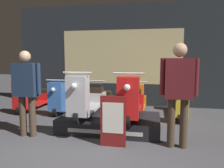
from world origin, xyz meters
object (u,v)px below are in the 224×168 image
scooter_display_left (87,99)px  person_left_browsing (26,86)px  price_sign_board (113,121)px  scooter_backrow_2 (100,100)px  person_right_browsing (179,86)px  scooter_display_right (132,101)px  scooter_backrow_0 (33,98)px  scooter_backrow_1 (65,99)px  scooter_backrow_3 (137,102)px  scooter_backrow_4 (177,103)px

scooter_display_left → person_left_browsing: 1.22m
person_left_browsing → price_sign_board: bearing=-6.1°
scooter_backrow_2 → person_right_browsing: (1.86, -2.00, 0.70)m
scooter_display_right → scooter_backrow_0: bearing=154.8°
scooter_backrow_1 → scooter_backrow_3: same height
scooter_backrow_4 → price_sign_board: scooter_backrow_4 is taller
scooter_display_left → scooter_backrow_2: scooter_display_left is taller
scooter_backrow_1 → scooter_backrow_2: same height
scooter_backrow_1 → scooter_backrow_2: (1.02, 0.00, 0.00)m
scooter_backrow_2 → person_right_browsing: 2.82m
scooter_display_right → scooter_backrow_2: scooter_display_right is taller
scooter_display_left → person_right_browsing: 1.90m
scooter_backrow_2 → scooter_backrow_4: bearing=0.0°
scooter_backrow_1 → scooter_backrow_3: (2.05, 0.00, 0.00)m
scooter_backrow_4 → price_sign_board: size_ratio=1.97×
scooter_backrow_3 → price_sign_board: size_ratio=1.97×
person_right_browsing → scooter_display_left: bearing=162.4°
scooter_display_left → scooter_backrow_4: (1.96, 1.44, -0.30)m
scooter_backrow_0 → person_right_browsing: bearing=-27.1°
scooter_backrow_4 → person_left_browsing: bearing=-146.3°
scooter_display_left → scooter_backrow_3: scooter_display_left is taller
scooter_backrow_4 → person_left_browsing: person_left_browsing is taller
scooter_backrow_3 → scooter_backrow_2: bearing=180.0°
scooter_backrow_0 → person_left_browsing: person_left_browsing is taller
scooter_backrow_1 → scooter_backrow_3: size_ratio=1.00×
scooter_backrow_4 → scooter_display_left: bearing=-143.7°
scooter_backrow_4 → scooter_display_right: bearing=-125.6°
scooter_display_right → person_right_browsing: (0.84, -0.56, 0.40)m
scooter_backrow_0 → scooter_backrow_3: (3.07, 0.00, 0.00)m
scooter_backrow_3 → person_right_browsing: (0.83, -2.00, 0.70)m
scooter_display_right → scooter_backrow_3: (0.01, 1.44, -0.30)m
scooter_backrow_0 → scooter_backrow_1: bearing=0.0°
price_sign_board → person_right_browsing: bearing=9.8°
scooter_display_left → scooter_backrow_4: size_ratio=1.00×
scooter_backrow_1 → person_right_browsing: size_ratio=0.99×
scooter_backrow_2 → person_left_browsing: bearing=-115.4°
scooter_display_right → person_left_browsing: size_ratio=1.05×
scooter_backrow_1 → scooter_backrow_4: size_ratio=1.00×
scooter_display_left → person_right_browsing: (1.77, -0.56, 0.40)m
scooter_display_right → scooter_backrow_3: 1.47m
scooter_display_right → scooter_backrow_0: size_ratio=1.00×
scooter_display_left → person_left_browsing: bearing=-151.6°
scooter_display_left → scooter_backrow_3: bearing=57.0°
scooter_backrow_3 → scooter_display_right: bearing=-90.3°
scooter_backrow_0 → scooter_backrow_2: same height
scooter_display_left → scooter_display_right: same height
scooter_display_right → scooter_backrow_4: scooter_display_right is taller
scooter_backrow_0 → person_left_browsing: bearing=-61.2°
scooter_backrow_3 → person_left_browsing: size_ratio=1.05×
scooter_backrow_1 → person_left_browsing: person_left_browsing is taller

